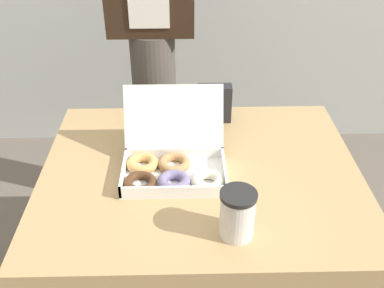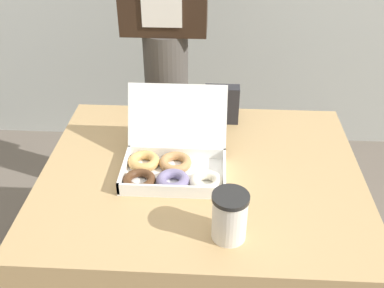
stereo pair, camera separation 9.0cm
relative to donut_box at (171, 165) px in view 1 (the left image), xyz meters
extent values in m
cube|color=tan|center=(0.10, 0.02, -0.39)|extent=(1.03, 0.84, 0.71)
cube|color=white|center=(0.01, -0.02, -0.03)|extent=(0.32, 0.21, 0.01)
cube|color=white|center=(-0.15, -0.02, -0.01)|extent=(0.01, 0.21, 0.04)
cube|color=white|center=(0.17, -0.02, -0.01)|extent=(0.01, 0.21, 0.04)
cube|color=white|center=(0.01, -0.12, -0.01)|extent=(0.32, 0.01, 0.04)
cube|color=white|center=(0.01, 0.08, -0.01)|extent=(0.32, 0.01, 0.04)
cube|color=white|center=(0.01, 0.13, 0.10)|extent=(0.32, 0.09, 0.19)
torus|color=#4C2D19|center=(-0.09, -0.06, -0.02)|extent=(0.14, 0.14, 0.03)
torus|color=tan|center=(-0.09, 0.03, -0.01)|extent=(0.14, 0.14, 0.03)
torus|color=slate|center=(0.01, -0.06, -0.01)|extent=(0.11, 0.11, 0.03)
torus|color=#B27F4C|center=(0.01, 0.03, -0.02)|extent=(0.14, 0.14, 0.03)
torus|color=silver|center=(0.11, -0.06, -0.01)|extent=(0.11, 0.11, 0.03)
cylinder|color=silver|center=(0.18, -0.27, 0.03)|extent=(0.09, 0.09, 0.13)
cylinder|color=black|center=(0.18, -0.27, 0.10)|extent=(0.10, 0.10, 0.01)
cube|color=#232328|center=(0.16, 0.34, 0.04)|extent=(0.13, 0.05, 0.14)
cylinder|color=#4C4742|center=(-0.09, 0.68, -0.28)|extent=(0.19, 0.19, 0.94)
camera|label=1|loc=(0.04, -1.14, 0.84)|focal=42.00mm
camera|label=2|loc=(0.13, -1.14, 0.84)|focal=42.00mm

